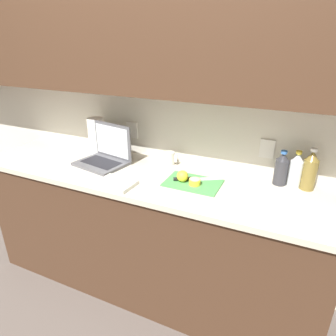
{
  "coord_description": "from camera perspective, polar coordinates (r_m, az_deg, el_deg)",
  "views": [
    {
      "loc": [
        0.88,
        -1.55,
        1.75
      ],
      "look_at": [
        0.17,
        -0.01,
        1.01
      ],
      "focal_mm": 32.0,
      "sensor_mm": 36.0,
      "label": 1
    }
  ],
  "objects": [
    {
      "name": "ground_plane",
      "position": [
        2.5,
        -3.76,
        -20.86
      ],
      "size": [
        12.0,
        12.0,
        0.0
      ],
      "primitive_type": "plane",
      "color": "#564C47",
      "rests_on": "ground"
    },
    {
      "name": "wall_back",
      "position": [
        2.0,
        -1.57,
        18.2
      ],
      "size": [
        5.2,
        0.38,
        2.6
      ],
      "color": "silver",
      "rests_on": "ground_plane"
    },
    {
      "name": "counter_unit",
      "position": [
        2.2,
        -4.56,
        -11.79
      ],
      "size": [
        2.41,
        0.63,
        0.93
      ],
      "color": "#472D1E",
      "rests_on": "ground_plane"
    },
    {
      "name": "laptop",
      "position": [
        2.15,
        -11.78,
        2.57
      ],
      "size": [
        0.38,
        0.32,
        0.27
      ],
      "rotation": [
        0.0,
        0.0,
        -0.19
      ],
      "color": "#515156",
      "rests_on": "counter_unit"
    },
    {
      "name": "cutting_board",
      "position": [
        1.84,
        4.77,
        -2.84
      ],
      "size": [
        0.34,
        0.23,
        0.01
      ],
      "primitive_type": "cube",
      "color": "#4C9E51",
      "rests_on": "counter_unit"
    },
    {
      "name": "knife",
      "position": [
        1.86,
        4.12,
        -2.02
      ],
      "size": [
        0.28,
        0.18,
        0.02
      ],
      "rotation": [
        0.0,
        0.0,
        0.53
      ],
      "color": "silver",
      "rests_on": "cutting_board"
    },
    {
      "name": "lemon_half_cut",
      "position": [
        1.8,
        5.11,
        -2.63
      ],
      "size": [
        0.07,
        0.07,
        0.04
      ],
      "color": "yellow",
      "rests_on": "cutting_board"
    },
    {
      "name": "lemon_whole_beside",
      "position": [
        1.83,
        2.77,
        -1.55
      ],
      "size": [
        0.07,
        0.07,
        0.07
      ],
      "color": "yellow",
      "rests_on": "cutting_board"
    },
    {
      "name": "bottle_green_soda",
      "position": [
        1.91,
        20.78,
        -0.21
      ],
      "size": [
        0.08,
        0.08,
        0.22
      ],
      "color": "#333338",
      "rests_on": "counter_unit"
    },
    {
      "name": "bottle_oil_tall",
      "position": [
        1.91,
        23.14,
        -0.47
      ],
      "size": [
        0.07,
        0.07,
        0.23
      ],
      "color": "silver",
      "rests_on": "counter_unit"
    },
    {
      "name": "bottle_water_clear",
      "position": [
        1.9,
        25.39,
        -0.49
      ],
      "size": [
        0.08,
        0.08,
        0.25
      ],
      "color": "olive",
      "rests_on": "counter_unit"
    },
    {
      "name": "measuring_cup",
      "position": [
        2.09,
        0.29,
        1.9
      ],
      "size": [
        0.1,
        0.08,
        0.09
      ],
      "color": "silver",
      "rests_on": "counter_unit"
    },
    {
      "name": "paper_towel_roll",
      "position": [
        2.35,
        -13.44,
        6.03
      ],
      "size": [
        0.12,
        0.12,
        0.27
      ],
      "color": "white",
      "rests_on": "counter_unit"
    },
    {
      "name": "dish_towel",
      "position": [
        1.83,
        -9.85,
        -2.93
      ],
      "size": [
        0.23,
        0.17,
        0.02
      ],
      "primitive_type": "cube",
      "rotation": [
        0.0,
        0.0,
        -0.06
      ],
      "color": "silver",
      "rests_on": "counter_unit"
    }
  ]
}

